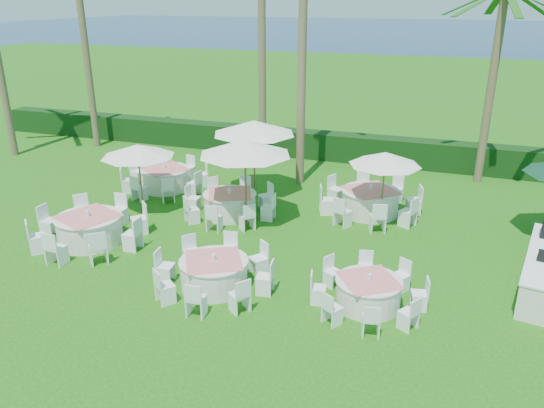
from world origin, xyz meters
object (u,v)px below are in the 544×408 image
Objects in this scene: banquet_table_a at (90,228)px; banquet_table_c at (368,292)px; banquet_table_b at (214,273)px; umbrella_c at (254,127)px; umbrella_d at (385,159)px; banquet_table_e at (230,204)px; umbrella_b at (245,147)px; banquet_table_d at (165,178)px; buffet_table at (543,268)px; banquet_table_f at (370,201)px; umbrella_a at (138,151)px.

banquet_table_c is at bearing -5.25° from banquet_table_a.
banquet_table_a is at bearing 165.65° from banquet_table_b.
umbrella_d is at bearing -13.25° from umbrella_c.
banquet_table_c is at bearing -37.60° from banquet_table_e.
umbrella_c reaches higher than banquet_table_b.
banquet_table_c is 0.94× the size of umbrella_b.
umbrella_d is (8.38, -0.62, 1.77)m from banquet_table_d.
buffet_table is (9.46, -1.73, 0.08)m from banquet_table_e.
banquet_table_d is 7.90m from banquet_table_f.
banquet_table_c is 0.84× the size of banquet_table_d.
buffet_table is at bearing -10.37° from banquet_table_e.
banquet_table_b is at bearing -79.63° from umbrella_b.
banquet_table_e is at bearing -92.22° from umbrella_c.
banquet_table_d is 0.81× the size of buffet_table.
umbrella_b is (4.20, -2.09, 2.15)m from banquet_table_d.
umbrella_b reaches higher than banquet_table_f.
banquet_table_b is 7.21m from umbrella_c.
banquet_table_f is at bearing 30.37° from umbrella_b.
banquet_table_c is at bearing -22.69° from umbrella_a.
umbrella_d is (0.48, -0.70, 1.75)m from banquet_table_f.
umbrella_b is 2.71m from umbrella_c.
umbrella_c is 10.36m from buffet_table.
umbrella_c is at bearing 157.55° from buffet_table.
banquet_table_f is (7.90, 0.08, 0.02)m from banquet_table_d.
buffet_table is (12.49, -1.10, -1.67)m from umbrella_a.
umbrella_a is at bearing -168.14° from banquet_table_e.
banquet_table_b is 1.04× the size of umbrella_b.
banquet_table_e is at bearing 148.75° from umbrella_b.
umbrella_d is (8.10, 4.37, 1.75)m from banquet_table_a.
banquet_table_f is at bearing -5.85° from umbrella_c.
umbrella_a is (0.39, -2.25, 1.74)m from banquet_table_d.
umbrella_c is at bearing 104.94° from umbrella_b.
umbrella_c reaches higher than banquet_table_a.
umbrella_c is at bearing 130.16° from banquet_table_c.
umbrella_c is at bearing 59.65° from banquet_table_a.
banquet_table_c is 1.15× the size of umbrella_d.
buffet_table reaches higher than banquet_table_e.
banquet_table_a is 4.83m from banquet_table_b.
umbrella_b reaches higher than banquet_table_b.
banquet_table_a is 1.11× the size of banquet_table_b.
umbrella_a is at bearing 139.20° from banquet_table_b.
umbrella_a is 1.03× the size of umbrella_d.
umbrella_d is (3.42, 5.57, 1.80)m from banquet_table_b.
banquet_table_f is at bearing 0.59° from banquet_table_d.
banquet_table_a is 9.37m from umbrella_d.
buffet_table is at bearing -31.17° from umbrella_d.
banquet_table_a is 1.42× the size of umbrella_d.
banquet_table_a is 4.61m from banquet_table_e.
banquet_table_e is 1.31× the size of umbrella_d.
banquet_table_a is at bearing -146.40° from banquet_table_f.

